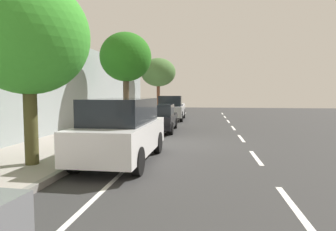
{
  "coord_description": "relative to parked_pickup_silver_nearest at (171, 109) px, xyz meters",
  "views": [
    {
      "loc": [
        -1.46,
        12.36,
        2.16
      ],
      "look_at": [
        0.37,
        -1.44,
        1.09
      ],
      "focal_mm": 31.15,
      "sensor_mm": 36.0,
      "label": 1
    }
  ],
  "objects": [
    {
      "name": "street_tree_near_cyclist",
      "position": [
        2.05,
        -5.93,
        3.32
      ],
      "size": [
        3.5,
        3.5,
        5.5
      ],
      "color": "brown",
      "rests_on": "sidewalk"
    },
    {
      "name": "street_tree_far_end",
      "position": [
        2.05,
        15.75,
        2.8
      ],
      "size": [
        3.33,
        3.33,
        5.15
      ],
      "color": "#4B4724",
      "rests_on": "sidewalk"
    },
    {
      "name": "parked_pickup_silver_nearest",
      "position": [
        0.0,
        0.0,
        0.0
      ],
      "size": [
        2.12,
        5.34,
        1.95
      ],
      "color": "#B7BABF",
      "rests_on": "ground"
    },
    {
      "name": "building_facade",
      "position": [
        4.8,
        10.9,
        1.6
      ],
      "size": [
        0.5,
        39.33,
        5.0
      ],
      "primitive_type": "cube",
      "color": "#8F9898",
      "rests_on": "ground"
    },
    {
      "name": "sidewalk",
      "position": [
        2.78,
        10.9,
        -0.82
      ],
      "size": [
        3.55,
        39.33,
        0.17
      ],
      "primitive_type": "cube",
      "color": "#9E958D",
      "rests_on": "ground"
    },
    {
      "name": "bicycle_at_curb",
      "position": [
        0.46,
        10.9,
        -0.52
      ],
      "size": [
        1.28,
        1.24,
        0.76
      ],
      "color": "black",
      "rests_on": "ground"
    },
    {
      "name": "fire_hydrant",
      "position": [
        1.36,
        3.86,
        -0.31
      ],
      "size": [
        0.22,
        0.22,
        0.84
      ],
      "color": "red",
      "rests_on": "sidewalk"
    },
    {
      "name": "ground",
      "position": [
        -1.35,
        10.9,
        -0.9
      ],
      "size": [
        62.93,
        62.93,
        0.0
      ],
      "primitive_type": "plane",
      "color": "#323232"
    },
    {
      "name": "curb_edge",
      "position": [
        0.93,
        10.9,
        -0.82
      ],
      "size": [
        0.16,
        39.33,
        0.17
      ],
      "primitive_type": "cube",
      "color": "gray",
      "rests_on": "ground"
    },
    {
      "name": "cyclist_with_backpack",
      "position": [
        0.68,
        10.47,
        0.17
      ],
      "size": [
        0.55,
        0.54,
        1.75
      ],
      "color": "#C6B284",
      "rests_on": "ground"
    },
    {
      "name": "street_tree_mid_block",
      "position": [
        2.05,
        6.0,
        3.39
      ],
      "size": [
        3.1,
        3.1,
        5.63
      ],
      "color": "brown",
      "rests_on": "sidewalk"
    },
    {
      "name": "parked_sedan_black_second",
      "position": [
        -0.14,
        7.0,
        -0.15
      ],
      "size": [
        1.93,
        4.44,
        1.52
      ],
      "color": "black",
      "rests_on": "ground"
    },
    {
      "name": "parked_suv_white_mid",
      "position": [
        -0.18,
        14.44,
        0.13
      ],
      "size": [
        2.02,
        4.72,
        1.99
      ],
      "color": "white",
      "rests_on": "ground"
    },
    {
      "name": "lane_stripe_centre",
      "position": [
        -4.47,
        11.23,
        -0.9
      ],
      "size": [
        0.14,
        40.0,
        0.01
      ],
      "color": "white",
      "rests_on": "ground"
    },
    {
      "name": "lane_stripe_bike_edge",
      "position": [
        -0.54,
        10.9,
        -0.9
      ],
      "size": [
        0.12,
        39.33,
        0.01
      ],
      "primitive_type": "cube",
      "color": "white",
      "rests_on": "ground"
    }
  ]
}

